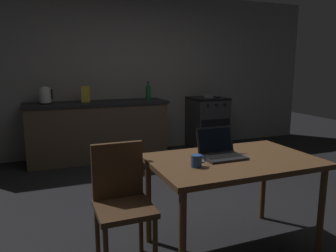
{
  "coord_description": "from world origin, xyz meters",
  "views": [
    {
      "loc": [
        -1.42,
        -2.77,
        1.47
      ],
      "look_at": [
        -0.06,
        0.65,
        0.77
      ],
      "focal_mm": 34.6,
      "sensor_mm": 36.0,
      "label": 1
    }
  ],
  "objects": [
    {
      "name": "dining_table",
      "position": [
        -0.07,
        -0.73,
        0.68
      ],
      "size": [
        1.27,
        0.81,
        0.76
      ],
      "color": "brown",
      "rests_on": "ground_plane"
    },
    {
      "name": "chair",
      "position": [
        -0.92,
        -0.6,
        0.53
      ],
      "size": [
        0.4,
        0.4,
        0.91
      ],
      "rotation": [
        0.0,
        0.0,
        0.19
      ],
      "color": "#4C331E",
      "rests_on": "ground_plane"
    },
    {
      "name": "electric_kettle",
      "position": [
        -1.35,
        2.25,
        1.03
      ],
      "size": [
        0.19,
        0.17,
        0.25
      ],
      "color": "black",
      "rests_on": "kitchen_counter"
    },
    {
      "name": "ground_plane",
      "position": [
        0.0,
        0.0,
        0.0
      ],
      "size": [
        12.0,
        12.0,
        0.0
      ],
      "primitive_type": "plane",
      "color": "black"
    },
    {
      "name": "coffee_mug",
      "position": [
        -0.42,
        -0.81,
        0.8
      ],
      "size": [
        0.12,
        0.08,
        0.09
      ],
      "color": "#264C8C",
      "rests_on": "dining_table"
    },
    {
      "name": "frying_pan",
      "position": [
        1.37,
        2.22,
        0.93
      ],
      "size": [
        0.27,
        0.44,
        0.05
      ],
      "color": "gray",
      "rests_on": "stove_oven"
    },
    {
      "name": "kitchen_counter",
      "position": [
        -0.6,
        2.25,
        0.46
      ],
      "size": [
        2.16,
        0.64,
        0.91
      ],
      "color": "#4C3D2D",
      "rests_on": "ground_plane"
    },
    {
      "name": "laptop",
      "position": [
        -0.13,
        -0.66,
        0.8
      ],
      "size": [
        0.32,
        0.28,
        0.22
      ],
      "rotation": [
        0.0,
        0.0,
        0.21
      ],
      "color": "#232326",
      "rests_on": "dining_table"
    },
    {
      "name": "bottle",
      "position": [
        0.21,
        2.2,
        1.05
      ],
      "size": [
        0.08,
        0.08,
        0.3
      ],
      "color": "#19592D",
      "rests_on": "kitchen_counter"
    },
    {
      "name": "cereal_box",
      "position": [
        -0.77,
        2.27,
        1.03
      ],
      "size": [
        0.13,
        0.05,
        0.24
      ],
      "color": "gold",
      "rests_on": "kitchen_counter"
    },
    {
      "name": "back_wall",
      "position": [
        0.3,
        2.6,
        1.32
      ],
      "size": [
        6.4,
        0.1,
        2.64
      ],
      "primitive_type": "cube",
      "color": "gray",
      "rests_on": "ground_plane"
    },
    {
      "name": "stove_oven",
      "position": [
        1.33,
        2.25,
        0.45
      ],
      "size": [
        0.6,
        0.62,
        0.91
      ],
      "color": "#2D2D30",
      "rests_on": "ground_plane"
    }
  ]
}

